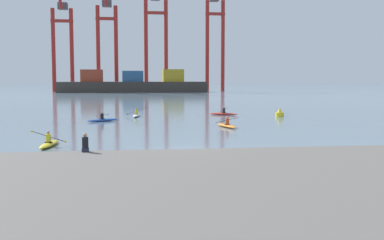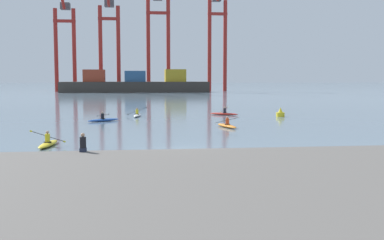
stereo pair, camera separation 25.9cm
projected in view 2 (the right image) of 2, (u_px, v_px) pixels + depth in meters
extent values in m
plane|color=slate|center=(185.00, 152.00, 26.22)|extent=(800.00, 800.00, 0.00)
cube|color=#38332D|center=(135.00, 87.00, 137.17)|extent=(42.91, 8.58, 3.07)
cube|color=#993823|center=(94.00, 76.00, 135.47)|extent=(6.01, 6.00, 3.52)
cube|color=#2D5684|center=(135.00, 76.00, 136.89)|extent=(6.01, 6.00, 3.16)
cube|color=#B29323|center=(175.00, 76.00, 138.26)|extent=(6.01, 6.00, 3.64)
cylinder|color=maroon|center=(56.00, 50.00, 141.82)|extent=(1.20, 1.20, 25.16)
cylinder|color=maroon|center=(74.00, 50.00, 142.46)|extent=(1.20, 1.20, 25.16)
cube|color=maroon|center=(64.00, 21.00, 141.35)|extent=(6.62, 0.90, 0.90)
cube|color=#47474C|center=(65.00, 6.00, 143.39)|extent=(2.80, 2.80, 2.00)
cylinder|color=maroon|center=(101.00, 49.00, 141.22)|extent=(1.20, 1.20, 25.89)
cylinder|color=maroon|center=(118.00, 49.00, 141.86)|extent=(1.20, 1.20, 25.89)
cube|color=maroon|center=(109.00, 19.00, 140.73)|extent=(6.57, 0.90, 0.90)
cube|color=#47474C|center=(109.00, 4.00, 142.77)|extent=(2.80, 2.80, 2.00)
cylinder|color=maroon|center=(148.00, 45.00, 145.70)|extent=(1.20, 1.20, 28.68)
cylinder|color=maroon|center=(168.00, 46.00, 146.44)|extent=(1.20, 1.20, 28.68)
cube|color=maroon|center=(158.00, 13.00, 145.17)|extent=(7.46, 0.90, 0.90)
cylinder|color=maroon|center=(210.00, 46.00, 147.98)|extent=(1.20, 1.20, 28.67)
cylinder|color=maroon|center=(225.00, 46.00, 148.58)|extent=(1.20, 1.20, 28.67)
cube|color=maroon|center=(217.00, 14.00, 147.38)|extent=(6.23, 0.90, 0.90)
cylinder|color=yellow|center=(280.00, 115.00, 50.13)|extent=(0.90, 0.90, 0.45)
cone|color=yellow|center=(280.00, 110.00, 50.08)|extent=(0.50, 0.49, 0.55)
ellipsoid|color=yellow|center=(48.00, 144.00, 28.36)|extent=(0.95, 3.44, 0.26)
torus|color=black|center=(48.00, 142.00, 28.25)|extent=(0.54, 0.54, 0.05)
cylinder|color=gold|center=(47.00, 138.00, 28.23)|extent=(0.30, 0.30, 0.50)
sphere|color=tan|center=(47.00, 132.00, 28.19)|extent=(0.19, 0.19, 0.19)
cylinder|color=black|center=(48.00, 136.00, 28.27)|extent=(2.00, 0.24, 0.67)
ellipsoid|color=yellow|center=(31.00, 131.00, 28.22)|extent=(0.21, 0.06, 0.16)
ellipsoid|color=yellow|center=(64.00, 142.00, 28.31)|extent=(0.21, 0.06, 0.16)
ellipsoid|color=orange|center=(227.00, 126.00, 39.22)|extent=(1.42, 3.44, 0.26)
torus|color=black|center=(227.00, 124.00, 39.12)|extent=(0.60, 0.60, 0.05)
cylinder|color=#DB471E|center=(227.00, 121.00, 39.10)|extent=(0.30, 0.30, 0.50)
sphere|color=tan|center=(227.00, 117.00, 39.07)|extent=(0.19, 0.19, 0.19)
cylinder|color=black|center=(227.00, 120.00, 39.13)|extent=(2.02, 0.55, 0.40)
ellipsoid|color=silver|center=(216.00, 123.00, 38.78)|extent=(0.20, 0.09, 0.14)
ellipsoid|color=silver|center=(238.00, 118.00, 39.49)|extent=(0.20, 0.09, 0.14)
ellipsoid|color=#2856B2|center=(103.00, 120.00, 44.69)|extent=(3.13, 2.43, 0.26)
torus|color=black|center=(103.00, 119.00, 44.61)|extent=(0.68, 0.68, 0.05)
cylinder|color=black|center=(102.00, 116.00, 44.59)|extent=(0.30, 0.30, 0.50)
sphere|color=tan|center=(102.00, 112.00, 44.55)|extent=(0.19, 0.19, 0.19)
cylinder|color=black|center=(103.00, 115.00, 44.61)|extent=(1.22, 1.73, 0.33)
ellipsoid|color=black|center=(97.00, 116.00, 45.40)|extent=(0.14, 0.18, 0.13)
ellipsoid|color=black|center=(109.00, 114.00, 43.82)|extent=(0.14, 0.18, 0.13)
ellipsoid|color=silver|center=(137.00, 115.00, 50.26)|extent=(1.06, 3.45, 0.26)
torus|color=black|center=(137.00, 114.00, 50.15)|extent=(0.55, 0.55, 0.05)
cylinder|color=gold|center=(137.00, 112.00, 50.13)|extent=(0.30, 0.30, 0.50)
sphere|color=tan|center=(137.00, 109.00, 50.09)|extent=(0.19, 0.19, 0.19)
cylinder|color=black|center=(137.00, 111.00, 50.17)|extent=(1.97, 0.31, 0.76)
ellipsoid|color=black|center=(128.00, 114.00, 50.22)|extent=(0.21, 0.07, 0.17)
ellipsoid|color=black|center=(146.00, 108.00, 50.12)|extent=(0.21, 0.07, 0.17)
ellipsoid|color=red|center=(224.00, 114.00, 52.28)|extent=(3.15, 2.41, 0.26)
torus|color=black|center=(225.00, 113.00, 52.22)|extent=(0.68, 0.68, 0.05)
cylinder|color=#23232D|center=(225.00, 111.00, 52.20)|extent=(0.30, 0.30, 0.50)
sphere|color=tan|center=(225.00, 107.00, 52.17)|extent=(0.19, 0.19, 0.19)
cylinder|color=black|center=(224.00, 110.00, 52.21)|extent=(1.18, 1.72, 0.48)
ellipsoid|color=yellow|center=(221.00, 112.00, 51.32)|extent=(0.15, 0.19, 0.15)
ellipsoid|color=yellow|center=(228.00, 107.00, 53.10)|extent=(0.15, 0.19, 0.15)
cube|color=#605B56|center=(233.00, 214.00, 13.13)|extent=(80.00, 20.00, 0.66)
cube|color=#23283D|center=(83.00, 150.00, 22.06)|extent=(0.32, 0.28, 0.18)
cylinder|color=black|center=(83.00, 142.00, 22.03)|extent=(0.30, 0.30, 0.52)
sphere|color=tan|center=(83.00, 135.00, 22.00)|extent=(0.19, 0.19, 0.19)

